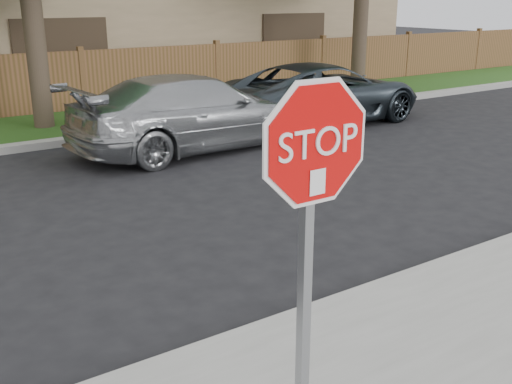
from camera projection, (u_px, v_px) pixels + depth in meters
stop_sign at (312, 197)px, 3.43m from camera, size 1.01×0.13×2.55m
sedan_right at (196, 112)px, 11.80m from camera, size 5.25×2.47×1.48m
sedan_far_right at (323, 93)px, 14.24m from camera, size 5.29×2.69×1.43m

